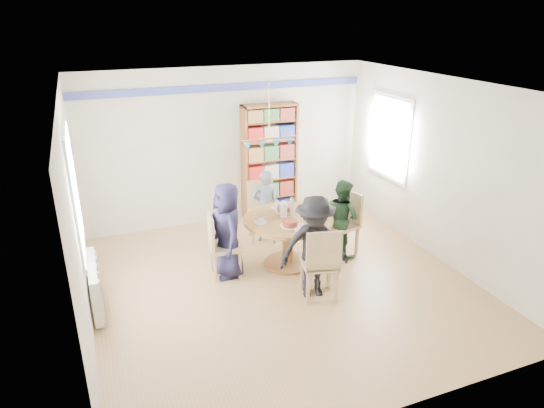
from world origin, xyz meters
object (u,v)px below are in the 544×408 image
chair_right (346,220)px  person_far (265,206)px  person_right (342,218)px  chair_far (261,208)px  person_left (227,230)px  chair_left (219,243)px  person_near (314,247)px  radiator (95,285)px  bookshelf (269,163)px  chair_near (321,261)px  dining_table (288,230)px

chair_right → person_far: person_far is taller
person_right → person_far: 1.28m
chair_far → person_far: size_ratio=0.81×
chair_right → person_left: (-1.90, -0.02, 0.15)m
chair_left → chair_far: bearing=44.6°
chair_far → person_near: person_near is taller
chair_far → person_near: bearing=-89.3°
radiator → bookshelf: size_ratio=0.49×
chair_left → chair_right: bearing=0.5°
chair_right → chair_near: 1.45m
radiator → person_near: person_near is taller
person_right → bookshelf: bookshelf is taller
person_right → person_far: person_right is taller
radiator → chair_near: (2.73, -0.82, 0.21)m
person_left → dining_table: bearing=86.0°
chair_left → person_far: (1.03, 0.89, 0.07)m
person_far → chair_right: bearing=144.0°
radiator → chair_near: bearing=-16.7°
chair_right → person_far: 1.32m
radiator → person_far: person_far is taller
chair_far → bookshelf: (0.47, 0.83, 0.48)m
chair_right → person_right: person_right is taller
person_left → person_near: size_ratio=0.99×
bookshelf → chair_left: bearing=-129.0°
chair_far → bookshelf: size_ratio=0.47×
person_left → person_right: (1.81, -0.01, -0.09)m
chair_right → bookshelf: 1.93m
chair_near → person_right: person_right is taller
radiator → chair_far: (2.67, 1.21, 0.18)m
person_left → radiator: bearing=-83.7°
chair_right → radiator: bearing=-176.0°
chair_near → person_left: (-0.93, 1.06, 0.13)m
person_right → bookshelf: (-0.47, 1.81, 0.41)m
chair_right → chair_near: chair_near is taller
dining_table → chair_far: bearing=92.2°
dining_table → person_near: bearing=-90.9°
dining_table → chair_left: 1.03m
chair_near → person_left: person_left is taller
dining_table → chair_left: bearing=177.7°
chair_far → chair_left: bearing=-135.4°
chair_near → radiator: bearing=163.3°
dining_table → chair_near: 1.02m
radiator → chair_near: 2.86m
dining_table → chair_left: (-1.02, 0.04, -0.03)m
dining_table → chair_right: (1.00, 0.06, -0.02)m
chair_near → person_right: 1.37m
chair_far → person_far: (0.04, -0.08, 0.06)m
chair_far → person_right: bearing=-46.3°
chair_near → person_far: person_far is taller
chair_far → chair_near: chair_near is taller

